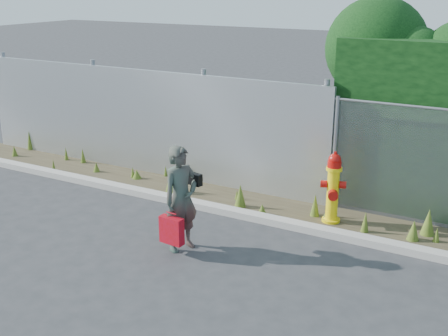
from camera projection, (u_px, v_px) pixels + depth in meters
ground at (196, 262)px, 8.22m from camera, size 80.00×80.00×0.00m
curb at (250, 216)px, 9.70m from camera, size 16.00×0.22×0.12m
weed_strip at (267, 203)px, 10.17m from camera, size 16.00×1.22×0.53m
corrugated_fence at (139, 121)px, 11.86m from camera, size 8.50×0.21×2.30m
fire_hydrant at (333, 189)px, 9.39m from camera, size 0.42×0.38×1.26m
woman at (181, 199)px, 8.40m from camera, size 0.59×0.70×1.64m
red_tote_bag at (172, 230)px, 8.33m from camera, size 0.38×0.14×0.49m
black_shoulder_bag at (195, 179)px, 8.50m from camera, size 0.24×0.10×0.18m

